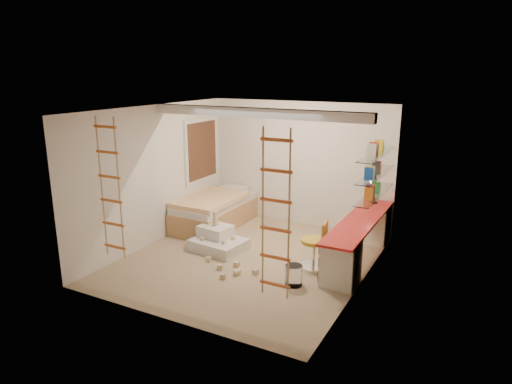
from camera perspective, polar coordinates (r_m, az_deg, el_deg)
The scene contains 15 objects.
floor at distance 8.09m, azimuth -1.00°, elevation -8.39°, with size 4.50×4.50×0.00m, color tan.
ceiling_beam at distance 7.72m, azimuth -0.00°, elevation 9.87°, with size 4.00×0.18×0.16m, color white.
window_frame at distance 9.88m, azimuth -6.91°, elevation 5.23°, with size 0.06×1.15×1.35m, color white.
window_blind at distance 9.86m, azimuth -6.71°, elevation 5.21°, with size 0.02×1.00×1.20m, color #4C2D1E.
rope_ladder_left at distance 7.05m, azimuth -17.75°, elevation 0.37°, with size 0.41×0.04×2.13m, color #C46621, non-canonical shape.
rope_ladder_right at distance 5.51m, azimuth 2.48°, elevation -2.92°, with size 0.41×0.04×2.13m, color #D65124, non-canonical shape.
waste_bin at distance 7.13m, azimuth 4.75°, elevation -10.35°, with size 0.26×0.26×0.33m, color white.
desk at distance 8.09m, azimuth 12.77°, elevation -5.67°, with size 0.56×2.80×0.75m.
shelves at distance 8.00m, azimuth 14.79°, elevation 2.16°, with size 0.25×1.80×0.71m.
bed at distance 9.67m, azimuth -5.21°, elevation -2.37°, with size 1.02×2.00×0.69m.
task_lamp at distance 8.78m, azimuth 14.42°, elevation 0.88°, with size 0.14×0.36×0.57m.
swivel_chair at distance 7.69m, azimuth 7.41°, elevation -7.34°, with size 0.55×0.55×0.82m.
play_platform at distance 8.49m, azimuth -4.80°, elevation -6.10°, with size 1.01×0.83×0.41m.
toy_blocks at distance 7.94m, azimuth -3.88°, elevation -7.32°, with size 1.38×1.18×0.68m.
books at distance 7.97m, azimuth 14.85°, elevation 3.14°, with size 0.14×0.70×0.92m.
Camera 1 is at (3.58, -6.50, 3.21)m, focal length 32.00 mm.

